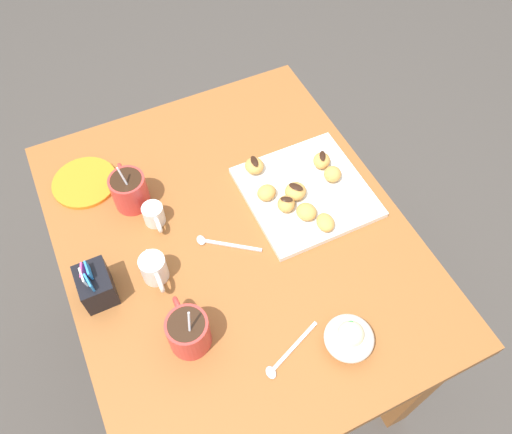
% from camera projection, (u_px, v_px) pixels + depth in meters
% --- Properties ---
extents(ground_plane, '(8.00, 8.00, 0.00)m').
position_uv_depth(ground_plane, '(241.00, 341.00, 1.83)').
color(ground_plane, '#423D38').
extents(dining_table, '(1.01, 0.82, 0.73)m').
position_uv_depth(dining_table, '(236.00, 262.00, 1.34)').
color(dining_table, '#935628').
rests_on(dining_table, ground_plane).
extents(pastry_plate_square, '(0.30, 0.30, 0.02)m').
position_uv_depth(pastry_plate_square, '(306.00, 192.00, 1.29)').
color(pastry_plate_square, white).
rests_on(pastry_plate_square, dining_table).
extents(coffee_mug_red_left, '(0.13, 0.09, 0.14)m').
position_uv_depth(coffee_mug_red_left, '(188.00, 331.00, 1.04)').
color(coffee_mug_red_left, red).
rests_on(coffee_mug_red_left, dining_table).
extents(coffee_mug_red_right, '(0.13, 0.09, 0.14)m').
position_uv_depth(coffee_mug_red_right, '(129.00, 189.00, 1.24)').
color(coffee_mug_red_right, red).
rests_on(coffee_mug_red_right, dining_table).
extents(cream_pitcher_white, '(0.10, 0.06, 0.07)m').
position_uv_depth(cream_pitcher_white, '(154.00, 268.00, 1.13)').
color(cream_pitcher_white, white).
rests_on(cream_pitcher_white, dining_table).
extents(sugar_caddy, '(0.09, 0.07, 0.11)m').
position_uv_depth(sugar_caddy, '(96.00, 285.00, 1.11)').
color(sugar_caddy, black).
rests_on(sugar_caddy, dining_table).
extents(ice_cream_bowl, '(0.11, 0.11, 0.08)m').
position_uv_depth(ice_cream_bowl, '(349.00, 337.00, 1.05)').
color(ice_cream_bowl, white).
rests_on(ice_cream_bowl, dining_table).
extents(chocolate_sauce_pitcher, '(0.09, 0.05, 0.06)m').
position_uv_depth(chocolate_sauce_pitcher, '(154.00, 214.00, 1.23)').
color(chocolate_sauce_pitcher, white).
rests_on(chocolate_sauce_pitcher, dining_table).
extents(saucer_orange_left, '(0.17, 0.17, 0.01)m').
position_uv_depth(saucer_orange_left, '(85.00, 182.00, 1.31)').
color(saucer_orange_left, orange).
rests_on(saucer_orange_left, dining_table).
extents(loose_spoon_near_saucer, '(0.07, 0.15, 0.01)m').
position_uv_depth(loose_spoon_near_saucer, '(286.00, 356.00, 1.06)').
color(loose_spoon_near_saucer, silver).
rests_on(loose_spoon_near_saucer, dining_table).
extents(loose_spoon_by_plate, '(0.11, 0.13, 0.01)m').
position_uv_depth(loose_spoon_by_plate, '(220.00, 243.00, 1.21)').
color(loose_spoon_by_plate, silver).
rests_on(loose_spoon_by_plate, dining_table).
extents(beignet_0, '(0.07, 0.07, 0.03)m').
position_uv_depth(beignet_0, '(295.00, 191.00, 1.26)').
color(beignet_0, '#D19347').
rests_on(beignet_0, pastry_plate_square).
extents(chocolate_drizzle_0, '(0.04, 0.04, 0.00)m').
position_uv_depth(chocolate_drizzle_0, '(296.00, 187.00, 1.25)').
color(chocolate_drizzle_0, black).
rests_on(chocolate_drizzle_0, beignet_0).
extents(beignet_1, '(0.07, 0.07, 0.04)m').
position_uv_depth(beignet_1, '(322.00, 161.00, 1.32)').
color(beignet_1, '#D19347').
rests_on(beignet_1, pastry_plate_square).
extents(chocolate_drizzle_1, '(0.04, 0.03, 0.00)m').
position_uv_depth(chocolate_drizzle_1, '(323.00, 156.00, 1.30)').
color(chocolate_drizzle_1, black).
rests_on(chocolate_drizzle_1, beignet_1).
extents(beignet_2, '(0.06, 0.06, 0.04)m').
position_uv_depth(beignet_2, '(333.00, 174.00, 1.29)').
color(beignet_2, '#D19347').
rests_on(beignet_2, pastry_plate_square).
extents(beignet_3, '(0.06, 0.05, 0.03)m').
position_uv_depth(beignet_3, '(325.00, 222.00, 1.21)').
color(beignet_3, '#D19347').
rests_on(beignet_3, pastry_plate_square).
extents(beignet_4, '(0.06, 0.06, 0.04)m').
position_uv_depth(beignet_4, '(286.00, 204.00, 1.24)').
color(beignet_4, '#D19347').
rests_on(beignet_4, pastry_plate_square).
extents(chocolate_drizzle_4, '(0.03, 0.03, 0.00)m').
position_uv_depth(chocolate_drizzle_4, '(287.00, 199.00, 1.22)').
color(chocolate_drizzle_4, black).
rests_on(chocolate_drizzle_4, beignet_4).
extents(beignet_5, '(0.06, 0.06, 0.03)m').
position_uv_depth(beignet_5, '(267.00, 193.00, 1.26)').
color(beignet_5, '#D19347').
rests_on(beignet_5, pastry_plate_square).
extents(beignet_6, '(0.07, 0.07, 0.03)m').
position_uv_depth(beignet_6, '(306.00, 212.00, 1.23)').
color(beignet_6, '#D19347').
rests_on(beignet_6, pastry_plate_square).
extents(beignet_7, '(0.06, 0.06, 0.03)m').
position_uv_depth(beignet_7, '(254.00, 166.00, 1.31)').
color(beignet_7, '#D19347').
rests_on(beignet_7, pastry_plate_square).
extents(chocolate_drizzle_7, '(0.04, 0.02, 0.00)m').
position_uv_depth(chocolate_drizzle_7, '(254.00, 161.00, 1.29)').
color(chocolate_drizzle_7, black).
rests_on(chocolate_drizzle_7, beignet_7).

